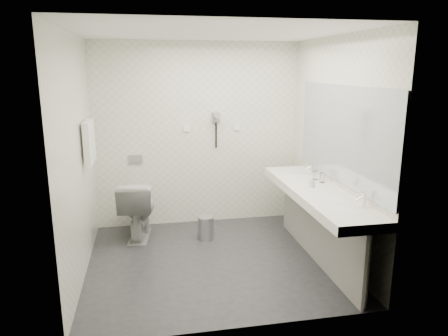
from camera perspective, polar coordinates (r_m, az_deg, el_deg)
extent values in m
plane|color=#29292E|center=(4.91, -1.43, -12.50)|extent=(2.80, 2.80, 0.00)
plane|color=white|center=(4.43, -1.62, 18.02)|extent=(2.80, 2.80, 0.00)
plane|color=white|center=(5.77, -3.62, 4.48)|extent=(2.80, 0.00, 2.80)
plane|color=white|center=(3.26, 2.19, -2.51)|extent=(2.80, 0.00, 2.80)
plane|color=white|center=(4.50, -19.41, 1.18)|extent=(0.00, 2.60, 2.60)
plane|color=white|center=(4.92, 14.80, 2.50)|extent=(0.00, 2.60, 2.60)
cube|color=white|center=(4.74, 12.50, -3.40)|extent=(0.55, 2.20, 0.10)
cube|color=gray|center=(4.88, 12.52, -8.16)|extent=(0.03, 2.15, 0.75)
cylinder|color=silver|center=(4.05, 18.83, -13.26)|extent=(0.06, 0.06, 0.75)
cylinder|color=silver|center=(5.80, 8.77, -4.49)|extent=(0.06, 0.06, 0.75)
cube|color=#B2BCC6|center=(4.70, 15.82, 4.43)|extent=(0.02, 2.20, 1.05)
ellipsoid|color=white|center=(4.17, 16.03, -5.44)|extent=(0.40, 0.31, 0.05)
ellipsoid|color=white|center=(5.31, 9.78, -1.06)|extent=(0.40, 0.31, 0.05)
cylinder|color=silver|center=(4.23, 18.47, -4.05)|extent=(0.04, 0.04, 0.15)
cylinder|color=silver|center=(5.36, 11.77, -0.02)|extent=(0.04, 0.04, 0.15)
imported|color=beige|center=(4.78, 11.92, -1.93)|extent=(0.06, 0.06, 0.11)
cylinder|color=silver|center=(5.00, 13.23, -1.29)|extent=(0.08, 0.08, 0.11)
cylinder|color=silver|center=(5.10, 12.31, -0.99)|extent=(0.07, 0.07, 0.11)
imported|color=white|center=(5.52, -11.67, -5.47)|extent=(0.53, 0.81, 0.77)
cube|color=#B2B5BA|center=(5.77, -11.96, 1.17)|extent=(0.18, 0.02, 0.12)
cylinder|color=#B2B5BA|center=(5.43, -2.49, -8.22)|extent=(0.21, 0.21, 0.29)
cylinder|color=#B2B5BA|center=(5.38, -2.50, -6.73)|extent=(0.20, 0.20, 0.02)
cylinder|color=silver|center=(4.98, -18.21, 5.90)|extent=(0.02, 0.62, 0.02)
cube|color=white|center=(4.87, -18.10, 3.14)|extent=(0.07, 0.24, 0.48)
cube|color=white|center=(5.15, -17.73, 3.68)|extent=(0.07, 0.24, 0.48)
cube|color=#949599|center=(5.74, -1.12, 6.98)|extent=(0.10, 0.04, 0.14)
cylinder|color=#949599|center=(5.67, -1.01, 7.20)|extent=(0.08, 0.14, 0.08)
cylinder|color=black|center=(5.76, -1.09, 4.49)|extent=(0.02, 0.02, 0.35)
cube|color=white|center=(5.73, -5.11, 5.40)|extent=(0.09, 0.02, 0.09)
cube|color=white|center=(5.84, 1.77, 5.59)|extent=(0.09, 0.02, 0.09)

